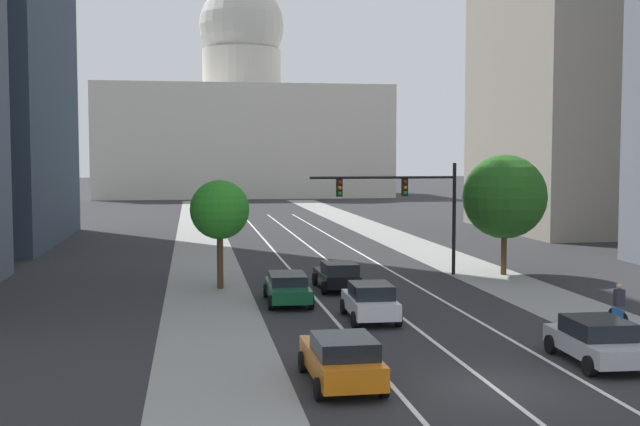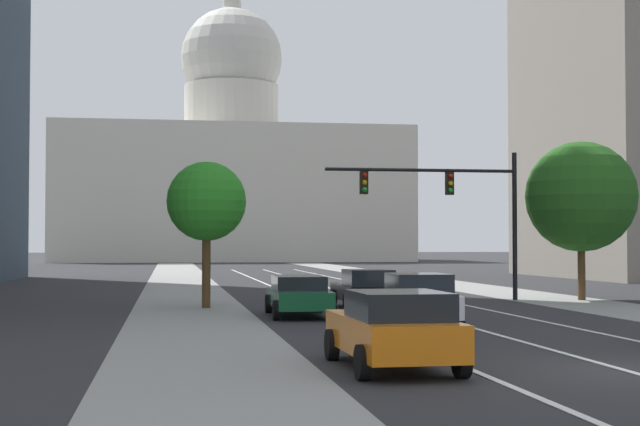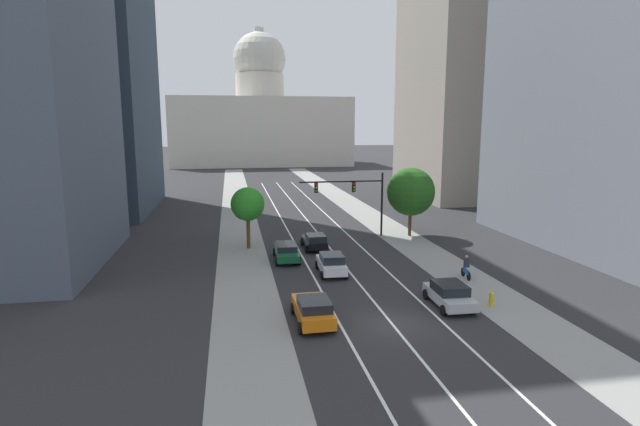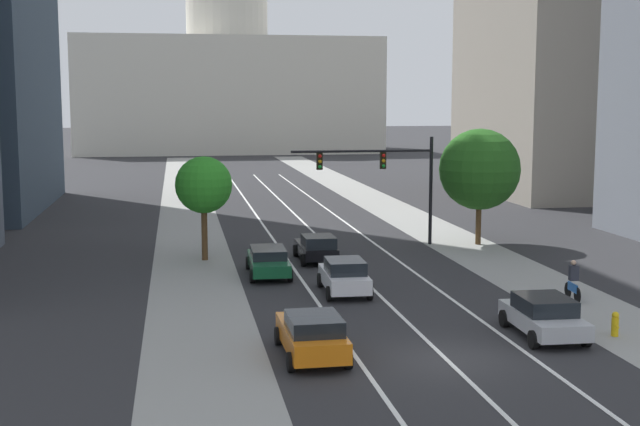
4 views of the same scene
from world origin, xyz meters
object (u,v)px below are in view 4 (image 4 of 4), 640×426
car_silver (544,315)px  cyclist (573,281)px  car_white (344,276)px  car_orange (312,334)px  car_black (317,247)px  car_green (268,260)px  fire_hydrant (615,324)px  street_tree_far_right (480,169)px  traffic_signal_mast (386,171)px  capitol_building (228,78)px  street_tree_mid_left (204,185)px

car_silver → cyclist: size_ratio=2.48×
car_white → car_orange: (-2.85, -9.01, -0.01)m
car_black → car_green: (-2.86, -3.07, -0.03)m
fire_hydrant → street_tree_far_right: street_tree_far_right is taller
car_silver → fire_hydrant: size_ratio=4.70×
traffic_signal_mast → fire_hydrant: bearing=-80.2°
fire_hydrant → street_tree_far_right: bearing=84.3°
car_green → street_tree_far_right: size_ratio=0.71×
capitol_building → traffic_signal_mast: bearing=-88.0°
traffic_signal_mast → cyclist: traffic_signal_mast is taller
capitol_building → street_tree_mid_left: 97.37m
traffic_signal_mast → street_tree_far_right: street_tree_far_right is taller
car_white → cyclist: bearing=-105.4°
street_tree_far_right → street_tree_mid_left: bearing=-171.6°
car_silver → fire_hydrant: 2.57m
car_silver → car_white: (-5.71, 7.87, 0.03)m
capitol_building → car_silver: 114.24m
fire_hydrant → car_orange: bearing=-176.3°
capitol_building → car_silver: bearing=-87.8°
capitol_building → traffic_signal_mast: size_ratio=5.69×
traffic_signal_mast → car_black: bearing=-138.0°
car_orange → street_tree_far_right: 24.41m
capitol_building → car_white: bearing=-90.8°
capitol_building → car_black: bearing=-90.8°
car_white → fire_hydrant: (8.23, -8.30, -0.33)m
car_black → car_green: bearing=136.7°
street_tree_mid_left → car_green: bearing=-57.3°
car_white → cyclist: cyclist is taller
car_orange → cyclist: cyclist is taller
capitol_building → traffic_signal_mast: 94.28m
car_black → street_tree_mid_left: street_tree_mid_left is taller
car_orange → cyclist: (12.12, 6.18, 0.06)m
street_tree_far_right → cyclist: bearing=-93.8°
car_green → fire_hydrant: size_ratio=5.27×
car_black → car_green: car_black is taller
fire_hydrant → cyclist: 5.58m
street_tree_far_right → car_black: bearing=-159.8°
traffic_signal_mast → cyclist: size_ratio=4.82×
car_black → street_tree_mid_left: bearing=75.8°
car_black → traffic_signal_mast: size_ratio=0.50×
traffic_signal_mast → cyclist: bearing=-72.9°
cyclist → fire_hydrant: bearing=173.4°
car_white → car_orange: car_white is taller
cyclist → street_tree_far_right: (0.93, 14.13, 3.55)m
car_silver → fire_hydrant: (2.52, -0.44, -0.30)m
fire_hydrant → street_tree_far_right: 20.09m
car_orange → street_tree_far_right: bearing=-33.5°
capitol_building → street_tree_mid_left: (-7.17, -96.79, -7.86)m
street_tree_mid_left → car_orange: bearing=-80.9°
car_green → street_tree_far_right: bearing=-61.0°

